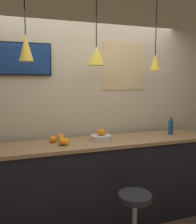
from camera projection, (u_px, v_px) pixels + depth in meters
back_wall at (88, 105)px, 3.31m from camera, size 8.00×0.06×2.90m
service_counter at (98, 183)px, 3.05m from camera, size 2.91×0.58×1.05m
bar_stool at (135, 216)px, 2.55m from camera, size 0.43×0.43×0.63m
fruit_bowl at (101, 136)px, 3.01m from camera, size 0.25×0.25×0.15m
orange_pile at (60, 140)px, 2.88m from camera, size 0.21×0.31×0.09m
juice_bottle at (171, 127)px, 3.34m from camera, size 0.06×0.06×0.23m
pendant_lamp_left at (26, 48)px, 2.64m from camera, size 0.16×0.16×0.83m
pendant_lamp_middle at (96, 56)px, 2.91m from camera, size 0.22×0.22×0.86m
pendant_lamp_right at (155, 62)px, 3.17m from camera, size 0.15×0.15×0.91m
mounted_tv at (23, 59)px, 2.92m from camera, size 0.66×0.04×0.38m
wall_poster at (124, 66)px, 3.37m from camera, size 0.63×0.01×0.64m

